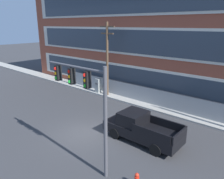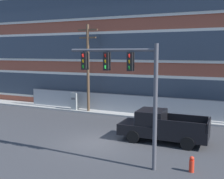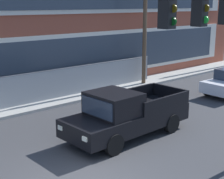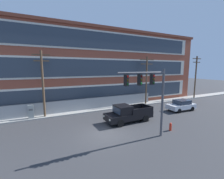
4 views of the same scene
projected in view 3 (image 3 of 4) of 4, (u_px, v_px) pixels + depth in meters
name	position (u px, v px, depth m)	size (l,w,h in m)	color
traffic_signal_mast	(221.00, 38.00, 9.40)	(4.62, 0.43, 6.05)	#4C4C51
pickup_truck_black	(125.00, 115.00, 13.86)	(5.62, 2.26, 1.99)	black
utility_pole_midblock	(145.00, 17.00, 21.87)	(2.77, 0.26, 8.00)	brown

